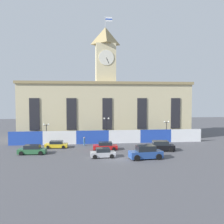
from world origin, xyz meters
TOP-DOWN VIEW (x-y plane):
  - ground_plane at (0.00, 0.00)m, footprint 160.00×160.00m
  - civic_building at (0.00, 20.71)m, footprint 39.43×9.39m
  - banner_fence at (-0.00, 13.08)m, footprint 40.22×0.12m
  - street_lamp_left at (-12.78, 13.93)m, footprint 1.26×0.36m
  - street_lamp_center at (-0.39, 13.93)m, footprint 1.26×0.36m
  - street_lamp_far_right at (12.67, 13.93)m, footprint 1.26×0.36m
  - car_blue_van at (4.33, -0.73)m, footprint 5.27×2.79m
  - car_silver_hatch at (-2.19, 1.03)m, footprint 3.94×2.09m
  - car_black_suv at (8.43, 4.83)m, footprint 5.08×2.77m
  - car_red_sedan at (-1.31, 6.82)m, footprint 4.45×2.24m
  - car_green_wagon at (-13.82, 4.73)m, footprint 4.70×2.35m
  - car_yellow_coupe at (-10.34, 9.70)m, footprint 4.31×2.34m
  - pedestrian at (-5.10, 11.38)m, footprint 0.51×0.51m

SIDE VIEW (x-z plane):
  - ground_plane at x=0.00m, z-range 0.00..0.00m
  - car_yellow_coupe at x=-10.34m, z-range -0.05..1.30m
  - car_red_sedan at x=-1.31m, z-range -0.05..1.40m
  - car_silver_hatch at x=-2.19m, z-range -0.06..1.44m
  - car_green_wagon at x=-13.82m, z-range -0.06..1.49m
  - car_black_suv at x=8.43m, z-range -0.07..1.73m
  - pedestrian at x=-5.10m, z-range 0.08..1.79m
  - car_blue_van at x=4.33m, z-range -0.09..2.01m
  - banner_fence at x=0.00m, z-range 0.00..2.76m
  - street_lamp_left at x=-12.78m, z-range 1.03..5.28m
  - street_lamp_far_right at x=12.67m, z-range 1.07..5.57m
  - street_lamp_center at x=-0.39m, z-range 1.18..6.51m
  - civic_building at x=0.00m, z-range -6.83..21.52m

